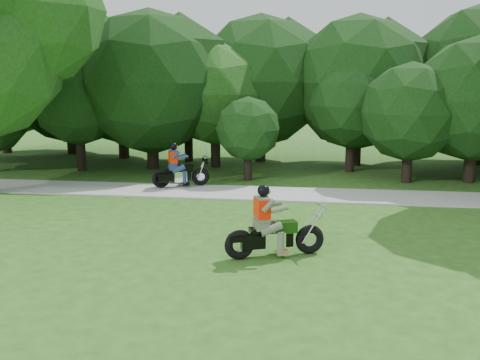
{
  "coord_description": "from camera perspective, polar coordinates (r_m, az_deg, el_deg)",
  "views": [
    {
      "loc": [
        0.82,
        -10.1,
        4.03
      ],
      "look_at": [
        -1.21,
        4.47,
        1.18
      ],
      "focal_mm": 40.0,
      "sensor_mm": 36.0,
      "label": 1
    }
  ],
  "objects": [
    {
      "name": "chopper_motorcycle",
      "position": [
        12.1,
        3.25,
        -5.39
      ],
      "size": [
        2.29,
        1.24,
        1.69
      ],
      "rotation": [
        0.0,
        0.0,
        0.38
      ],
      "color": "black",
      "rests_on": "ground"
    },
    {
      "name": "ground",
      "position": [
        10.91,
        3.12,
        -10.72
      ],
      "size": [
        100.0,
        100.0,
        0.0
      ],
      "primitive_type": "plane",
      "color": "#2E4F16",
      "rests_on": "ground"
    },
    {
      "name": "tree_line",
      "position": [
        24.57,
        7.28,
        9.92
      ],
      "size": [
        40.23,
        11.74,
        7.66
      ],
      "color": "black",
      "rests_on": "ground"
    },
    {
      "name": "walkway",
      "position": [
        18.56,
        5.21,
        -1.52
      ],
      "size": [
        60.0,
        2.2,
        0.06
      ],
      "primitive_type": "cube",
      "color": "#A5A5A0",
      "rests_on": "ground"
    },
    {
      "name": "touring_motorcycle",
      "position": [
        19.6,
        -6.71,
        0.97
      ],
      "size": [
        2.02,
        1.27,
        1.63
      ],
      "rotation": [
        0.0,
        0.0,
        0.43
      ],
      "color": "black",
      "rests_on": "walkway"
    }
  ]
}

